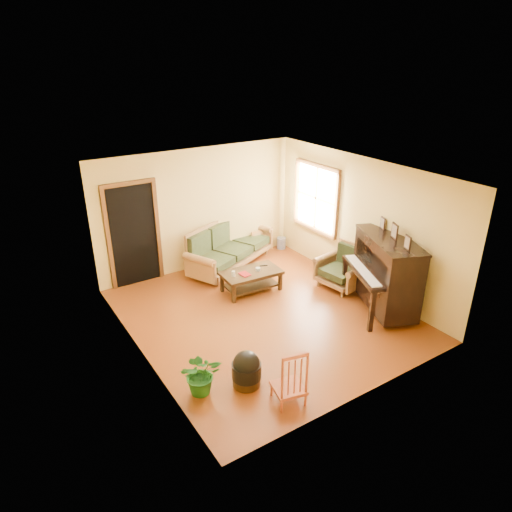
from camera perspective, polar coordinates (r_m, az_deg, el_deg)
floor at (r=8.33m, az=0.97°, el=-7.34°), size 5.00×5.00×0.00m
doorway at (r=9.35m, az=-15.04°, el=2.46°), size 1.08×0.16×2.05m
window at (r=9.90m, az=7.54°, el=7.21°), size 0.12×1.36×1.46m
sofa at (r=9.99m, az=-3.16°, el=1.35°), size 2.46×1.80×0.97m
coffee_table at (r=9.03m, az=-0.61°, el=-3.16°), size 1.20×0.70×0.42m
armchair at (r=9.22m, az=10.60°, el=-1.40°), size 0.95×0.99×0.88m
piano at (r=8.52m, az=15.95°, el=-2.25°), size 1.48×1.82×1.40m
footstool at (r=6.66m, az=-1.19°, el=-14.37°), size 0.46×0.46×0.40m
red_chair at (r=6.27m, az=4.15°, el=-14.58°), size 0.49×0.52×0.87m
leaning_frame at (r=10.74m, az=0.51°, el=1.87°), size 0.42×0.09×0.56m
ceramic_crock at (r=11.02m, az=3.18°, el=1.63°), size 0.27×0.27×0.27m
potted_plant at (r=6.51m, az=-6.84°, el=-14.39°), size 0.70×0.66×0.63m
book at (r=8.76m, az=-1.87°, el=-2.44°), size 0.18×0.24×0.02m
candle at (r=8.73m, az=-2.84°, el=-2.23°), size 0.07×0.07×0.11m
glass_jar at (r=8.96m, az=0.24°, el=-1.64°), size 0.11×0.11×0.06m
remote at (r=9.17m, az=0.96°, el=-1.17°), size 0.16×0.10×0.02m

